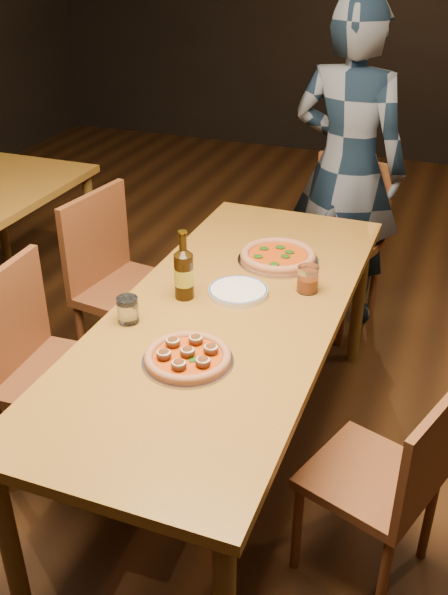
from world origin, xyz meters
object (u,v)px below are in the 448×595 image
(chair_end, at_px, (332,245))
(beer_bottle, at_px, (184,275))
(pizza_meatball, at_px, (188,356))
(plate_stack, at_px, (238,291))
(table_main, at_px, (229,324))
(water_glass, at_px, (128,310))
(amber_glass, at_px, (308,279))
(chair_main_e, at_px, (370,476))
(pizza_margherita, at_px, (278,256))
(chair_main_sw, at_px, (136,291))
(chair_main_nw, at_px, (64,376))
(diner, at_px, (347,167))

(chair_end, bearing_deg, beer_bottle, -87.87)
(pizza_meatball, distance_m, plate_stack, 0.48)
(table_main, bearing_deg, beer_bottle, 174.66)
(water_glass, relative_size, amber_glass, 0.93)
(chair_main_e, distance_m, pizza_margherita, 1.00)
(chair_end, distance_m, pizza_margherita, 0.90)
(table_main, height_order, pizza_meatball, pizza_meatball)
(chair_main_sw, relative_size, pizza_meatball, 3.27)
(pizza_meatball, relative_size, beer_bottle, 1.13)
(plate_stack, xyz_separation_m, water_glass, (-0.30, -0.33, 0.04))
(plate_stack, relative_size, amber_glass, 2.22)
(chair_end, xyz_separation_m, amber_glass, (0.12, -1.06, 0.33))
(water_glass, bearing_deg, chair_end, 74.54)
(plate_stack, bearing_deg, chair_main_nw, -147.05)
(chair_main_e, height_order, pizza_margherita, chair_main_e)
(table_main, xyz_separation_m, plate_stack, (-0.00, 0.11, 0.08))
(chair_main_e, relative_size, plate_stack, 3.58)
(water_glass, distance_m, amber_glass, 0.70)
(beer_bottle, bearing_deg, chair_main_sw, 137.22)
(table_main, distance_m, amber_glass, 0.35)
(pizza_margherita, height_order, beer_bottle, beer_bottle)
(table_main, bearing_deg, chair_main_nw, -155.79)
(chair_main_sw, distance_m, water_glass, 0.78)
(water_glass, bearing_deg, pizza_margherita, 61.63)
(table_main, relative_size, pizza_meatball, 6.72)
(table_main, xyz_separation_m, water_glass, (-0.30, -0.22, 0.12))
(chair_end, distance_m, beer_bottle, 1.36)
(pizza_meatball, xyz_separation_m, amber_glass, (0.24, 0.60, 0.03))
(chair_end, bearing_deg, pizza_meatball, -78.62)
(chair_end, xyz_separation_m, plate_stack, (-0.12, -1.18, 0.29))
(chair_main_sw, distance_m, chair_end, 1.14)
(chair_main_e, height_order, chair_end, chair_end)
(pizza_margherita, xyz_separation_m, water_glass, (-0.35, -0.66, 0.03))
(amber_glass, height_order, diner, diner)
(diner, bearing_deg, chair_main_sw, 64.07)
(chair_main_e, bearing_deg, water_glass, -76.67)
(chair_main_nw, bearing_deg, water_glass, -83.76)
(plate_stack, bearing_deg, beer_bottle, -152.42)
(plate_stack, bearing_deg, chair_end, 84.15)
(chair_main_nw, distance_m, plate_stack, 0.74)
(chair_main_sw, relative_size, water_glass, 10.20)
(table_main, height_order, water_glass, water_glass)
(chair_main_nw, height_order, chair_main_e, chair_main_nw)
(chair_main_nw, distance_m, diner, 1.87)
(chair_end, bearing_deg, diner, 96.38)
(amber_glass, bearing_deg, plate_stack, -154.03)
(chair_main_sw, height_order, pizza_meatball, chair_main_sw)
(chair_main_sw, bearing_deg, diner, -29.49)
(chair_end, height_order, amber_glass, chair_end)
(chair_main_e, bearing_deg, pizza_margherita, -124.33)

